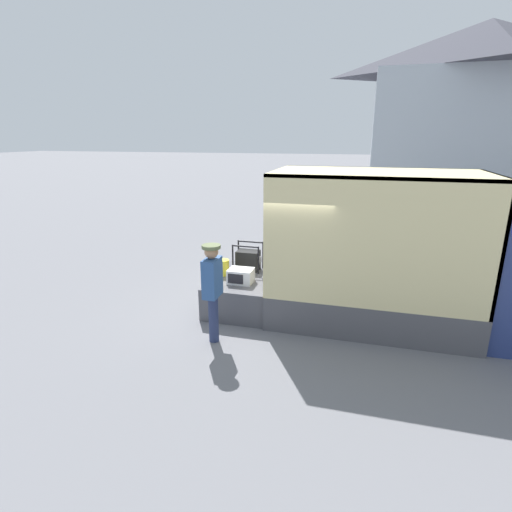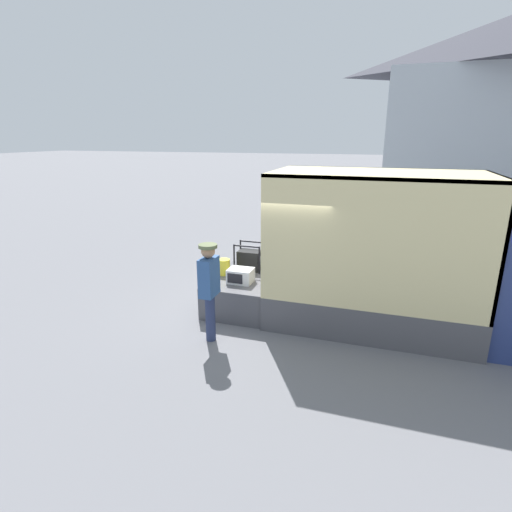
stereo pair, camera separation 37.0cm
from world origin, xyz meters
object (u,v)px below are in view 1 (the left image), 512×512
(worker_person, at_px, (212,283))
(portable_generator, at_px, (249,260))
(orange_bucket, at_px, (223,267))
(microwave, at_px, (241,276))
(box_truck, at_px, (472,279))

(worker_person, bearing_deg, portable_generator, 89.02)
(portable_generator, height_order, orange_bucket, portable_generator)
(microwave, bearing_deg, box_truck, 4.98)
(box_truck, distance_m, microwave, 4.46)
(orange_bucket, bearing_deg, worker_person, -76.14)
(box_truck, relative_size, microwave, 12.11)
(portable_generator, xyz_separation_m, worker_person, (-0.04, -2.16, 0.22))
(portable_generator, relative_size, worker_person, 0.34)
(orange_bucket, distance_m, worker_person, 1.74)
(orange_bucket, relative_size, worker_person, 0.19)
(microwave, height_order, portable_generator, portable_generator)
(portable_generator, distance_m, orange_bucket, 0.67)
(box_truck, bearing_deg, microwave, -175.02)
(box_truck, relative_size, orange_bucket, 17.61)
(box_truck, bearing_deg, orange_bucket, -179.66)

